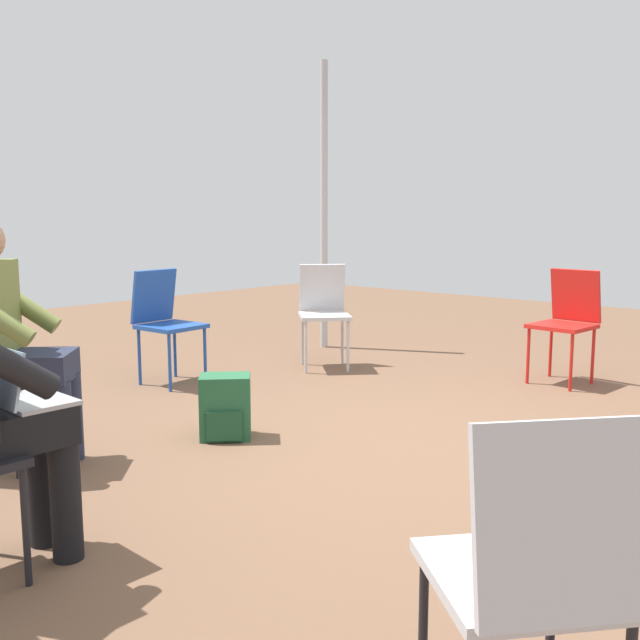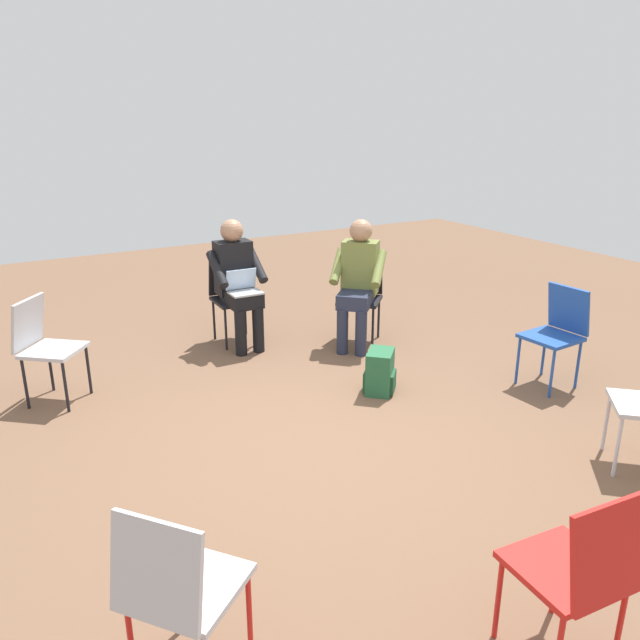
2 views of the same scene
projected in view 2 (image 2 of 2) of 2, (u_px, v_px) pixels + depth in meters
The scene contains 10 objects.
ground_plane at pixel (318, 439), 4.43m from camera, with size 14.00×14.00×0.00m, color brown.
chair_southwest at pixel (361, 292), 6.22m from camera, with size 0.58×0.58×0.85m.
chair_northeast at pixel (177, 586), 2.38m from camera, with size 0.58×0.58×0.85m.
chair_north at pixel (580, 568), 2.47m from camera, with size 0.43×0.47×0.85m.
chair_southeast at pixel (44, 342), 4.88m from camera, with size 0.58×0.58×0.85m.
chair_south at pixel (232, 293), 6.21m from camera, with size 0.41×0.45×0.85m.
chair_west at pixel (557, 329), 5.18m from camera, with size 0.46×0.42×0.85m.
person_with_laptop at pixel (237, 277), 6.00m from camera, with size 0.50×0.53×1.24m.
person_in_olive at pixel (358, 277), 6.00m from camera, with size 0.63×0.63×1.24m.
backpack_near_laptop_user at pixel (380, 374), 5.13m from camera, with size 0.34×0.34×0.36m.
Camera 2 is at (1.95, 3.41, 2.22)m, focal length 35.00 mm.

